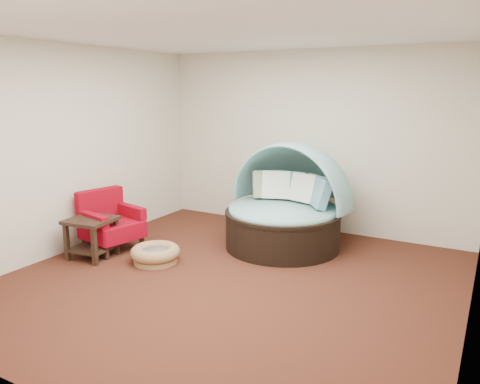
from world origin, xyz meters
The scene contains 9 objects.
floor centered at (0.00, 0.00, 0.00)m, with size 5.00×5.00×0.00m, color #482014.
wall_back centered at (0.00, 2.50, 1.40)m, with size 5.00×5.00×0.00m, color beige.
wall_front centered at (0.00, -2.50, 1.40)m, with size 5.00×5.00×0.00m, color beige.
wall_left centered at (-2.50, 0.00, 1.40)m, with size 5.00×5.00×0.00m, color beige.
ceiling centered at (0.00, 0.00, 2.80)m, with size 5.00×5.00×0.00m, color white.
canopy_daybed centered at (0.05, 1.50, 0.69)m, with size 1.88×1.83×1.49m.
pet_basket centered at (-1.15, 0.05, 0.12)m, with size 0.83×0.83×0.22m.
red_armchair centered at (-2.05, 0.18, 0.38)m, with size 0.84×0.84×0.83m.
side_table centered at (-2.00, -0.21, 0.35)m, with size 0.62×0.62×0.54m.
Camera 1 is at (2.60, -4.43, 2.19)m, focal length 35.00 mm.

